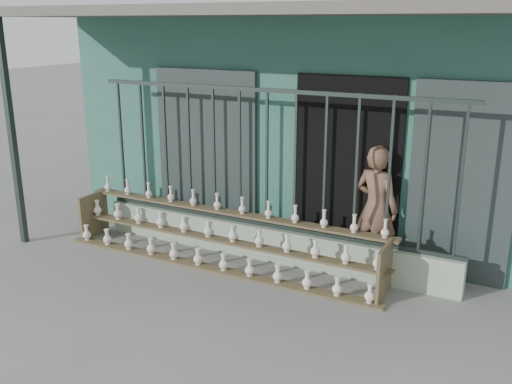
% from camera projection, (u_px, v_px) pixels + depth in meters
% --- Properties ---
extents(ground, '(60.00, 60.00, 0.00)m').
position_uv_depth(ground, '(216.00, 298.00, 6.49)').
color(ground, slate).
extents(workshop_building, '(7.40, 6.60, 3.21)m').
position_uv_depth(workshop_building, '(344.00, 108.00, 9.62)').
color(workshop_building, '#2F6354').
rests_on(workshop_building, ground).
extents(parapet_wall, '(5.00, 0.20, 0.45)m').
position_uv_depth(parapet_wall, '(266.00, 242.00, 7.53)').
color(parapet_wall, '#A0B69C').
rests_on(parapet_wall, ground).
extents(security_fence, '(5.00, 0.04, 1.80)m').
position_uv_depth(security_fence, '(267.00, 160.00, 7.21)').
color(security_fence, '#283330').
rests_on(security_fence, parapet_wall).
extents(shelf_rack, '(4.50, 0.68, 0.85)m').
position_uv_depth(shelf_rack, '(220.00, 237.00, 7.35)').
color(shelf_rack, brown).
rests_on(shelf_rack, ground).
extents(elderly_woman, '(0.67, 0.53, 1.60)m').
position_uv_depth(elderly_woman, '(376.00, 208.00, 7.09)').
color(elderly_woman, brown).
rests_on(elderly_woman, ground).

